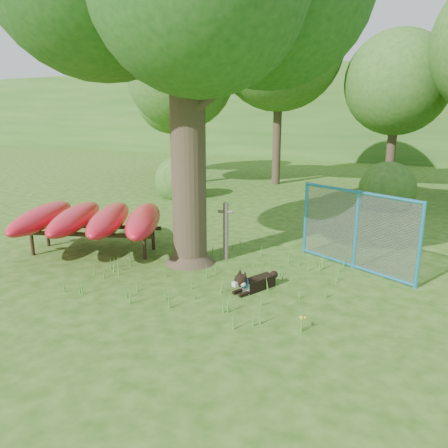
% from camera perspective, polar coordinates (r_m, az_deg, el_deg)
% --- Properties ---
extents(ground, '(80.00, 80.00, 0.00)m').
position_cam_1_polar(ground, '(7.53, -5.71, -9.23)').
color(ground, '#244C0F').
rests_on(ground, ground).
extents(wooden_post, '(0.33, 0.13, 1.21)m').
position_cam_1_polar(wooden_post, '(9.09, 0.22, -0.74)').
color(wooden_post, brown).
rests_on(wooden_post, ground).
extents(kayak_rack, '(4.11, 3.70, 1.00)m').
position_cam_1_polar(kayak_rack, '(9.92, -16.85, 0.66)').
color(kayak_rack, black).
rests_on(kayak_rack, ground).
extents(husky_dog, '(0.54, 0.93, 0.44)m').
position_cam_1_polar(husky_dog, '(7.62, 3.75, -7.63)').
color(husky_dog, black).
rests_on(husky_dog, ground).
extents(fence_section, '(2.47, 1.16, 2.61)m').
position_cam_1_polar(fence_section, '(8.88, 16.86, -0.75)').
color(fence_section, '#2989C0').
rests_on(fence_section, ground).
extents(wildflower_clump, '(0.10, 0.10, 0.22)m').
position_cam_1_polar(wildflower_clump, '(6.41, 10.17, -12.08)').
color(wildflower_clump, '#498C2E').
rests_on(wildflower_clump, ground).
extents(bg_tree_a, '(4.40, 4.40, 6.70)m').
position_cam_1_polar(bg_tree_a, '(18.89, -5.70, 18.77)').
color(bg_tree_a, '#372B1E').
rests_on(bg_tree_a, ground).
extents(bg_tree_b, '(5.20, 5.20, 8.22)m').
position_cam_1_polar(bg_tree_b, '(19.18, 7.27, 22.04)').
color(bg_tree_b, '#372B1E').
rests_on(bg_tree_b, ground).
extents(bg_tree_c, '(4.00, 4.00, 6.12)m').
position_cam_1_polar(bg_tree_c, '(18.90, 21.70, 16.73)').
color(bg_tree_c, '#372B1E').
rests_on(bg_tree_c, ground).
extents(bg_tree_f, '(3.60, 3.60, 5.55)m').
position_cam_1_polar(bg_tree_f, '(22.73, -6.77, 16.08)').
color(bg_tree_f, '#372B1E').
rests_on(bg_tree_f, ground).
extents(shrub_left, '(1.80, 1.80, 1.80)m').
position_cam_1_polar(shrub_left, '(16.20, -5.78, 3.59)').
color(shrub_left, '#2D5C1D').
rests_on(shrub_left, ground).
extents(shrub_mid, '(1.80, 1.80, 1.80)m').
position_cam_1_polar(shrub_mid, '(15.14, 20.33, 1.99)').
color(shrub_mid, '#2D5C1D').
rests_on(shrub_mid, ground).
extents(wooded_hillside, '(80.00, 12.00, 6.00)m').
position_cam_1_polar(wooded_hillside, '(33.94, 22.09, 13.32)').
color(wooded_hillside, '#2D5C1D').
rests_on(wooded_hillside, ground).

